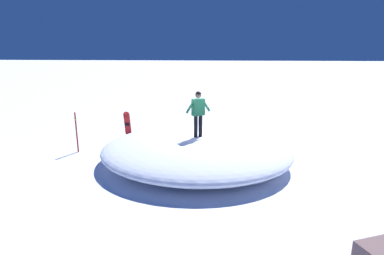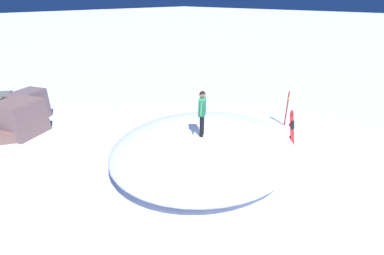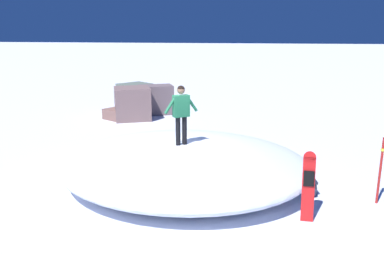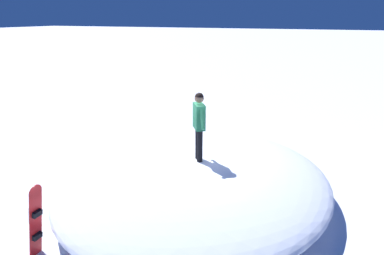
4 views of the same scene
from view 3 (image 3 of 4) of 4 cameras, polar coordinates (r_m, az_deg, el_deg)
The scene contains 7 objects.
ground at distance 11.48m, azimuth -3.79°, elevation -7.94°, with size 240.00×240.00×0.00m, color white.
snow_mound at distance 11.50m, azimuth -1.13°, elevation -5.09°, with size 7.21×6.56×1.05m, color white.
snowboarder_standing at distance 11.15m, azimuth -1.58°, elevation 2.59°, with size 0.64×0.90×1.72m.
snowboard_primary_upright at distance 9.48m, azimuth 16.48°, elevation -7.99°, with size 0.32×0.29×1.60m.
backpack_near at distance 11.03m, azimuth 16.97°, elevation -8.28°, with size 0.64×0.30×0.42m.
trail_marker_pole at distance 10.90m, azimuth 25.59°, elevation -5.46°, with size 0.10×0.10×1.73m.
rock_outcrop at distance 20.33m, azimuth -7.75°, elevation 3.75°, with size 4.09×3.32×1.56m.
Camera 3 is at (10.36, 2.48, 4.28)m, focal length 36.88 mm.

